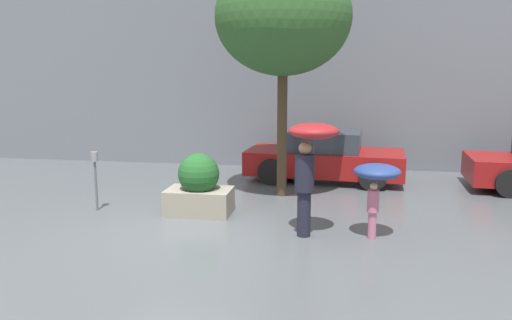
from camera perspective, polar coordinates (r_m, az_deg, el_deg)
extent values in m
plane|color=#51565B|center=(9.14, -8.52, -8.07)|extent=(40.00, 40.00, 0.00)
cube|color=slate|center=(14.99, -1.12, 10.81)|extent=(18.00, 0.30, 6.00)
cube|color=gray|center=(10.13, -6.50, -4.71)|extent=(1.30, 0.82, 0.50)
sphere|color=#1E5123|center=(10.00, -6.56, -1.59)|extent=(0.83, 0.83, 0.83)
cylinder|color=#1E1E2D|center=(8.73, 5.49, -6.12)|extent=(0.23, 0.23, 0.80)
cylinder|color=#1E1E2D|center=(8.55, 5.58, -1.48)|extent=(0.34, 0.34, 0.64)
sphere|color=#997056|center=(8.48, 5.63, 1.35)|extent=(0.22, 0.22, 0.22)
cylinder|color=#4C4C51|center=(8.54, 6.58, 1.03)|extent=(0.02, 0.02, 0.68)
ellipsoid|color=maroon|center=(8.49, 6.62, 3.31)|extent=(0.85, 0.85, 0.27)
cylinder|color=#B76684|center=(8.82, 13.13, -7.27)|extent=(0.14, 0.14, 0.48)
cylinder|color=#B76684|center=(8.71, 13.25, -4.59)|extent=(0.20, 0.20, 0.38)
sphere|color=tan|center=(8.65, 13.32, -2.96)|extent=(0.13, 0.13, 0.13)
cylinder|color=#4C4C51|center=(8.72, 13.62, -2.83)|extent=(0.02, 0.02, 0.48)
ellipsoid|color=navy|center=(8.67, 13.69, -1.29)|extent=(0.79, 0.79, 0.25)
cube|color=maroon|center=(13.17, 7.84, -0.20)|extent=(4.13, 2.04, 0.61)
cube|color=#2D333D|center=(13.08, 7.90, 2.21)|extent=(1.91, 1.61, 0.51)
cylinder|color=black|center=(12.55, 1.74, -1.35)|extent=(0.68, 0.27, 0.66)
cylinder|color=black|center=(14.22, 3.21, 0.02)|extent=(0.68, 0.27, 0.66)
cylinder|color=black|center=(12.28, 13.17, -1.87)|extent=(0.68, 0.27, 0.66)
cylinder|color=black|center=(13.99, 13.27, -0.42)|extent=(0.68, 0.27, 0.66)
cylinder|color=black|center=(12.66, 27.07, -2.38)|extent=(0.68, 0.26, 0.66)
cylinder|color=black|center=(14.32, 25.45, -0.90)|extent=(0.68, 0.26, 0.66)
cylinder|color=#423323|center=(11.29, 3.00, 3.77)|extent=(0.22, 0.22, 3.17)
ellipsoid|color=#2D5628|center=(11.27, 3.12, 16.00)|extent=(2.98, 2.98, 2.53)
cylinder|color=#595B60|center=(10.74, -17.81, -2.85)|extent=(0.05, 0.05, 1.02)
cylinder|color=gray|center=(10.63, -17.99, 0.37)|extent=(0.14, 0.14, 0.20)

